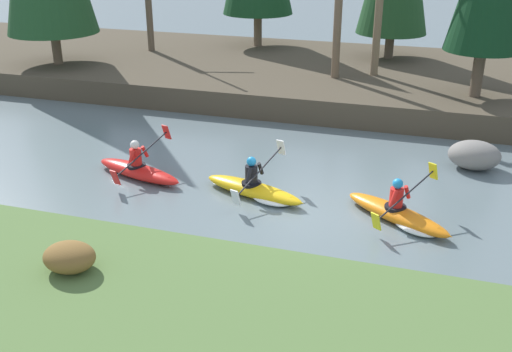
{
  "coord_description": "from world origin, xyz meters",
  "views": [
    {
      "loc": [
        2.39,
        -12.08,
        6.22
      ],
      "look_at": [
        -1.51,
        0.35,
        0.55
      ],
      "focal_mm": 42.0,
      "sensor_mm": 36.0,
      "label": 1
    }
  ],
  "objects": [
    {
      "name": "ground_plane",
      "position": [
        0.0,
        0.0,
        0.0
      ],
      "size": [
        90.0,
        90.0,
        0.0
      ],
      "primitive_type": "plane",
      "color": "slate"
    },
    {
      "name": "riverbank_far",
      "position": [
        0.0,
        10.85,
        0.42
      ],
      "size": [
        44.0,
        9.73,
        0.85
      ],
      "color": "#4C4233",
      "rests_on": "ground"
    },
    {
      "name": "bare_tree_mid_downstream",
      "position": [
        0.05,
        9.98,
        3.31
      ],
      "size": [
        2.91,
        2.88,
        5.23
      ],
      "color": "#7A664C",
      "rests_on": "riverbank_far"
    },
    {
      "name": "shrub_clump_second",
      "position": [
        -3.26,
        -4.67,
        0.9
      ],
      "size": [
        0.92,
        0.77,
        0.5
      ],
      "color": "brown",
      "rests_on": "riverbank_near"
    },
    {
      "name": "kayaker_lead",
      "position": [
        1.92,
        0.05,
        0.2
      ],
      "size": [
        2.6,
        2.0,
        1.2
      ],
      "rotation": [
        0.0,
        0.0,
        -0.56
      ],
      "color": "orange",
      "rests_on": "ground"
    },
    {
      "name": "kayaker_middle",
      "position": [
        -1.48,
        0.35,
        0.2
      ],
      "size": [
        2.76,
        2.03,
        1.2
      ],
      "rotation": [
        0.0,
        0.0,
        -0.3
      ],
      "color": "yellow",
      "rests_on": "ground"
    },
    {
      "name": "kayaker_trailing",
      "position": [
        -4.75,
        0.56,
        0.22
      ],
      "size": [
        2.76,
        2.03,
        1.2
      ],
      "rotation": [
        0.0,
        0.0,
        -0.29
      ],
      "color": "red",
      "rests_on": "ground"
    },
    {
      "name": "boulder_midstream",
      "position": [
        3.5,
        3.79,
        0.38
      ],
      "size": [
        1.36,
        1.06,
        0.77
      ],
      "color": "gray",
      "rests_on": "ground"
    }
  ]
}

